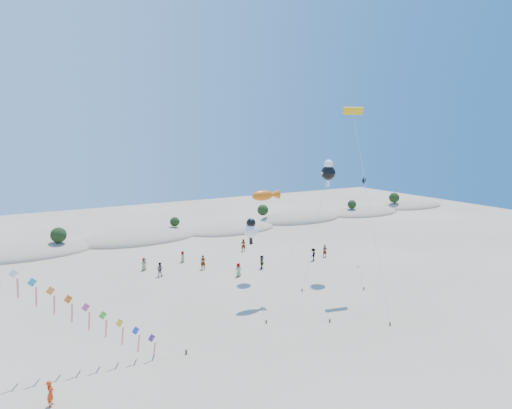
{
  "coord_description": "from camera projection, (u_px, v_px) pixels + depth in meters",
  "views": [
    {
      "loc": [
        -16.83,
        -22.49,
        16.69
      ],
      "look_at": [
        3.88,
        14.0,
        9.82
      ],
      "focal_mm": 30.0,
      "sensor_mm": 36.0,
      "label": 1
    }
  ],
  "objects": [
    {
      "name": "dark_kite",
      "position": [
        364.0,
        205.0,
        54.52
      ],
      "size": [
        9.27,
        9.91,
        11.15
      ],
      "color": "#3F2D1E",
      "rests_on": "ground"
    },
    {
      "name": "cartoon_kite_high",
      "position": [
        328.0,
        171.0,
        50.37
      ],
      "size": [
        7.36,
        4.77,
        13.8
      ],
      "color": "#3F2D1E",
      "rests_on": "ground"
    },
    {
      "name": "beachgoers",
      "position": [
        237.0,
        260.0,
        54.73
      ],
      "size": [
        24.07,
        10.22,
        1.79
      ],
      "color": "slate",
      "rests_on": "ground"
    },
    {
      "name": "flyer_foreground",
      "position": [
        50.0,
        393.0,
        26.49
      ],
      "size": [
        0.59,
        0.72,
        1.68
      ],
      "primitive_type": "imported",
      "rotation": [
        0.0,
        0.0,
        1.22
      ],
      "color": "red",
      "rests_on": "ground"
    },
    {
      "name": "ground",
      "position": [
        306.0,
        374.0,
        30.2
      ],
      "size": [
        160.0,
        160.0,
        0.0
      ],
      "primitive_type": "plane",
      "color": "gray",
      "rests_on": "ground"
    },
    {
      "name": "parafoil_kite",
      "position": [
        353.0,
        114.0,
        45.76
      ],
      "size": [
        5.59,
        11.13,
        19.63
      ],
      "color": "#3F2D1E",
      "rests_on": "ground"
    },
    {
      "name": "fish_kite",
      "position": [
        266.0,
        195.0,
        43.31
      ],
      "size": [
        3.24,
        9.19,
        11.16
      ],
      "color": "#3F2D1E",
      "rests_on": "ground"
    },
    {
      "name": "cartoon_kite_low",
      "position": [
        251.0,
        229.0,
        49.04
      ],
      "size": [
        5.44,
        11.97,
        7.25
      ],
      "color": "#3F2D1E",
      "rests_on": "ground"
    },
    {
      "name": "dune_ridge",
      "position": [
        146.0,
        238.0,
        69.43
      ],
      "size": [
        145.3,
        11.49,
        5.57
      ],
      "color": "gray",
      "rests_on": "ground"
    }
  ]
}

